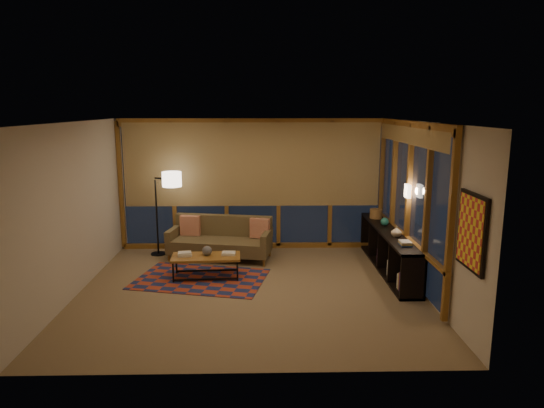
{
  "coord_description": "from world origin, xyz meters",
  "views": [
    {
      "loc": [
        0.18,
        -7.44,
        2.93
      ],
      "look_at": [
        0.36,
        0.65,
        1.3
      ],
      "focal_mm": 32.0,
      "sensor_mm": 36.0,
      "label": 1
    }
  ],
  "objects_px": {
    "floor_lamp": "(157,213)",
    "bookshelf": "(388,250)",
    "sofa": "(220,239)",
    "coffee_table": "(206,267)"
  },
  "relations": [
    {
      "from": "bookshelf",
      "to": "coffee_table",
      "type": "bearing_deg",
      "value": -174.03
    },
    {
      "from": "sofa",
      "to": "floor_lamp",
      "type": "bearing_deg",
      "value": 176.48
    },
    {
      "from": "coffee_table",
      "to": "floor_lamp",
      "type": "bearing_deg",
      "value": 125.97
    },
    {
      "from": "sofa",
      "to": "floor_lamp",
      "type": "relative_size",
      "value": 1.14
    },
    {
      "from": "bookshelf",
      "to": "sofa",
      "type": "bearing_deg",
      "value": 166.93
    },
    {
      "from": "floor_lamp",
      "to": "bookshelf",
      "type": "xyz_separation_m",
      "value": [
        4.39,
        -1.05,
        -0.48
      ]
    },
    {
      "from": "coffee_table",
      "to": "bookshelf",
      "type": "xyz_separation_m",
      "value": [
        3.27,
        0.34,
        0.17
      ]
    },
    {
      "from": "floor_lamp",
      "to": "bookshelf",
      "type": "bearing_deg",
      "value": 10.93
    },
    {
      "from": "floor_lamp",
      "to": "bookshelf",
      "type": "distance_m",
      "value": 4.54
    },
    {
      "from": "coffee_table",
      "to": "floor_lamp",
      "type": "height_order",
      "value": "floor_lamp"
    }
  ]
}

